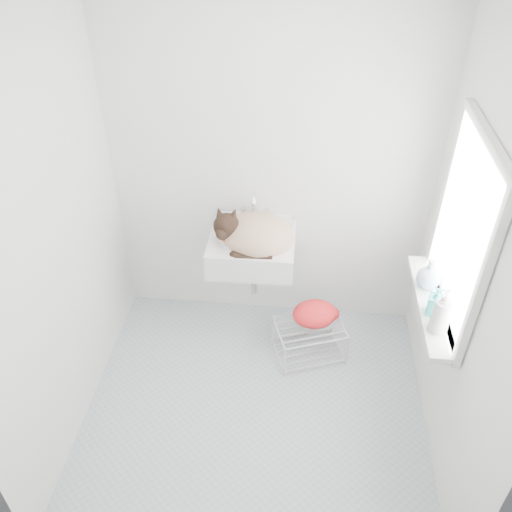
# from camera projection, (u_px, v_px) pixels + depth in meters

# --- Properties ---
(floor) EXTENTS (2.20, 2.00, 0.02)m
(floor) POSITION_uv_depth(u_px,v_px,m) (256.00, 408.00, 3.55)
(floor) COLOR #B2B9BD
(floor) RESTS_ON ground
(back_wall) EXTENTS (2.20, 0.02, 2.50)m
(back_wall) POSITION_uv_depth(u_px,v_px,m) (270.00, 167.00, 3.59)
(back_wall) COLOR white
(back_wall) RESTS_ON ground
(right_wall) EXTENTS (0.02, 2.00, 2.50)m
(right_wall) POSITION_uv_depth(u_px,v_px,m) (472.00, 271.00, 2.71)
(right_wall) COLOR white
(right_wall) RESTS_ON ground
(left_wall) EXTENTS (0.02, 2.00, 2.50)m
(left_wall) POSITION_uv_depth(u_px,v_px,m) (52.00, 245.00, 2.88)
(left_wall) COLOR white
(left_wall) RESTS_ON ground
(window_glass) EXTENTS (0.01, 0.80, 1.00)m
(window_glass) POSITION_uv_depth(u_px,v_px,m) (466.00, 232.00, 2.81)
(window_glass) COLOR white
(window_glass) RESTS_ON right_wall
(window_frame) EXTENTS (0.04, 0.90, 1.10)m
(window_frame) POSITION_uv_depth(u_px,v_px,m) (463.00, 232.00, 2.81)
(window_frame) COLOR white
(window_frame) RESTS_ON right_wall
(windowsill) EXTENTS (0.16, 0.88, 0.04)m
(windowsill) POSITION_uv_depth(u_px,v_px,m) (431.00, 305.00, 3.13)
(windowsill) COLOR white
(windowsill) RESTS_ON right_wall
(sink) EXTENTS (0.58, 0.51, 0.23)m
(sink) POSITION_uv_depth(u_px,v_px,m) (252.00, 238.00, 3.63)
(sink) COLOR white
(sink) RESTS_ON back_wall
(faucet) EXTENTS (0.21, 0.15, 0.21)m
(faucet) POSITION_uv_depth(u_px,v_px,m) (255.00, 206.00, 3.69)
(faucet) COLOR silver
(faucet) RESTS_ON sink
(cat) EXTENTS (0.56, 0.50, 0.32)m
(cat) POSITION_uv_depth(u_px,v_px,m) (253.00, 234.00, 3.59)
(cat) COLOR #D0AD91
(cat) RESTS_ON sink
(wire_rack) EXTENTS (0.54, 0.45, 0.27)m
(wire_rack) POSITION_uv_depth(u_px,v_px,m) (309.00, 339.00, 3.84)
(wire_rack) COLOR silver
(wire_rack) RESTS_ON floor
(towel) EXTENTS (0.38, 0.32, 0.13)m
(towel) POSITION_uv_depth(u_px,v_px,m) (314.00, 318.00, 3.79)
(towel) COLOR #D53B03
(towel) RESTS_ON wire_rack
(bottle_a) EXTENTS (0.13, 0.13, 0.24)m
(bottle_a) POSITION_uv_depth(u_px,v_px,m) (437.00, 330.00, 2.93)
(bottle_a) COLOR white
(bottle_a) RESTS_ON windowsill
(bottle_b) EXTENTS (0.10, 0.10, 0.18)m
(bottle_b) POSITION_uv_depth(u_px,v_px,m) (433.00, 313.00, 3.04)
(bottle_b) COLOR teal
(bottle_b) RESTS_ON windowsill
(bottle_c) EXTENTS (0.20, 0.20, 0.18)m
(bottle_c) POSITION_uv_depth(u_px,v_px,m) (426.00, 286.00, 3.23)
(bottle_c) COLOR silver
(bottle_c) RESTS_ON windowsill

